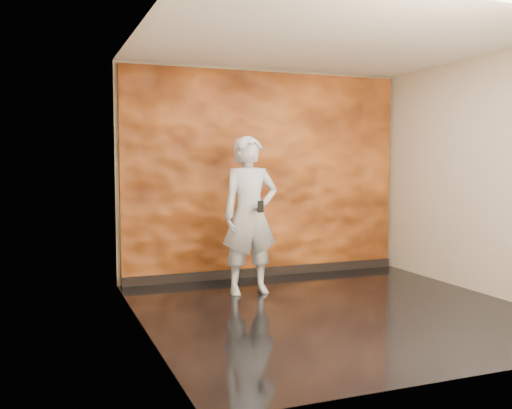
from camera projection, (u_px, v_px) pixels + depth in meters
name	position (u px, v px, depth m)	size (l,w,h in m)	color
room	(337.00, 177.00, 5.90)	(4.02, 4.02, 2.81)	black
feature_wall	(266.00, 175.00, 7.72)	(3.90, 0.06, 2.75)	orange
baseboard	(267.00, 271.00, 7.78)	(3.90, 0.04, 0.12)	black
man	(250.00, 215.00, 6.71)	(0.68, 0.44, 1.86)	#979DA6
phone	(261.00, 207.00, 6.43)	(0.07, 0.01, 0.13)	black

